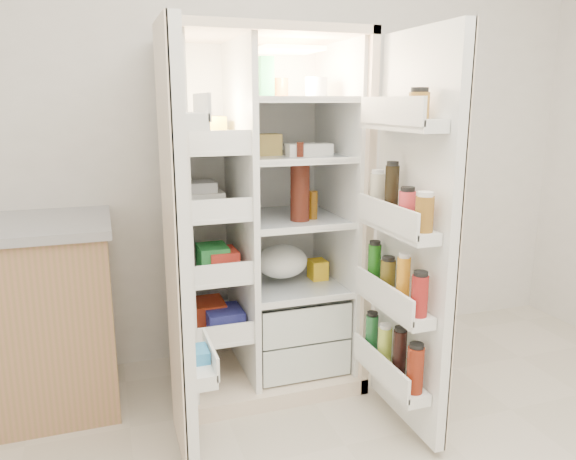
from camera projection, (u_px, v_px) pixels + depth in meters
name	position (u px, v px, depth m)	size (l,w,h in m)	color
wall_back	(270.00, 123.00, 3.10)	(4.00, 0.02, 2.70)	silver
refrigerator	(262.00, 243.00, 2.88)	(0.92, 0.70, 1.80)	beige
freezer_door	(178.00, 254.00, 2.13)	(0.15, 0.40, 1.72)	white
fridge_door	(410.00, 244.00, 2.35)	(0.17, 0.58, 1.72)	white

